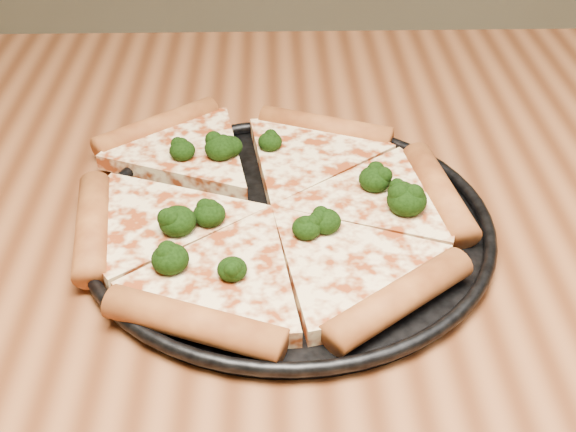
{
  "coord_description": "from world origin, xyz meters",
  "views": [
    {
      "loc": [
        -0.11,
        -0.5,
        1.14
      ],
      "look_at": [
        -0.1,
        0.01,
        0.77
      ],
      "focal_mm": 47.73,
      "sensor_mm": 36.0,
      "label": 1
    }
  ],
  "objects": [
    {
      "name": "dining_table",
      "position": [
        0.0,
        0.0,
        0.66
      ],
      "size": [
        1.2,
        0.9,
        0.75
      ],
      "color": "brown",
      "rests_on": "ground"
    },
    {
      "name": "pizza_pan",
      "position": [
        -0.1,
        0.01,
        0.76
      ],
      "size": [
        0.34,
        0.34,
        0.02
      ],
      "color": "black",
      "rests_on": "dining_table"
    },
    {
      "name": "pizza",
      "position": [
        -0.11,
        0.03,
        0.77
      ],
      "size": [
        0.34,
        0.37,
        0.03
      ],
      "rotation": [
        0.0,
        0.0,
        -0.38
      ],
      "color": "#FFD99C",
      "rests_on": "pizza_pan"
    },
    {
      "name": "broccoli_florets",
      "position": [
        -0.11,
        0.03,
        0.78
      ],
      "size": [
        0.22,
        0.21,
        0.02
      ],
      "color": "black",
      "rests_on": "pizza"
    }
  ]
}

